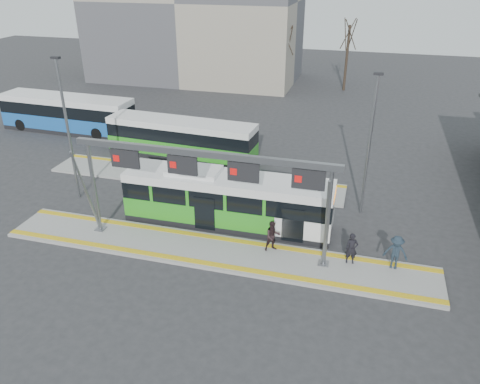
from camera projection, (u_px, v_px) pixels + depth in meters
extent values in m
plane|color=#2D2D30|center=(213.00, 253.00, 23.57)|extent=(120.00, 120.00, 0.00)
cube|color=gray|center=(213.00, 251.00, 23.53)|extent=(22.00, 3.00, 0.15)
cube|color=gray|center=(194.00, 178.00, 31.38)|extent=(20.00, 3.00, 0.15)
cube|color=gold|center=(220.00, 238.00, 24.49)|extent=(22.00, 0.35, 0.02)
cube|color=gold|center=(205.00, 263.00, 22.50)|extent=(22.00, 0.35, 0.02)
cube|color=gold|center=(200.00, 170.00, 32.33)|extent=(20.00, 0.35, 0.02)
cylinder|color=slate|center=(94.00, 187.00, 24.18)|extent=(0.20, 0.20, 5.05)
cube|color=slate|center=(101.00, 229.00, 25.30)|extent=(0.50, 0.50, 0.06)
cylinder|color=slate|center=(87.00, 193.00, 23.57)|extent=(0.12, 1.46, 4.90)
cylinder|color=slate|center=(328.00, 218.00, 21.31)|extent=(0.20, 0.20, 5.05)
cube|color=slate|center=(323.00, 263.00, 22.43)|extent=(0.50, 0.50, 0.06)
cylinder|color=slate|center=(326.00, 226.00, 20.71)|extent=(0.12, 1.46, 4.90)
cube|color=slate|center=(202.00, 154.00, 21.61)|extent=(13.00, 0.25, 0.30)
cube|color=black|center=(125.00, 159.00, 22.88)|extent=(1.50, 0.12, 0.95)
cube|color=red|center=(116.00, 158.00, 22.93)|extent=(0.32, 0.02, 0.32)
cube|color=black|center=(182.00, 165.00, 22.16)|extent=(1.50, 0.12, 0.95)
cube|color=red|center=(173.00, 165.00, 22.21)|extent=(0.32, 0.02, 0.32)
cube|color=black|center=(243.00, 172.00, 21.45)|extent=(1.50, 0.12, 0.95)
cube|color=red|center=(233.00, 172.00, 21.50)|extent=(0.32, 0.02, 0.32)
cube|color=black|center=(308.00, 180.00, 20.73)|extent=(1.50, 0.12, 0.95)
cube|color=red|center=(298.00, 179.00, 20.78)|extent=(0.32, 0.02, 0.32)
cube|color=gray|center=(194.00, 0.00, 53.88)|extent=(24.00, 12.00, 18.00)
cube|color=black|center=(228.00, 220.00, 26.14)|extent=(11.41, 2.52, 0.33)
cube|color=#2B9220|center=(228.00, 209.00, 25.82)|extent=(11.41, 2.52, 1.09)
cube|color=black|center=(228.00, 193.00, 25.36)|extent=(11.41, 2.45, 0.95)
cube|color=white|center=(228.00, 181.00, 25.04)|extent=(11.41, 2.52, 0.47)
cube|color=orange|center=(335.00, 195.00, 23.77)|extent=(0.06, 1.70, 0.27)
cube|color=white|center=(194.00, 171.00, 25.31)|extent=(2.86, 1.72, 0.28)
cylinder|color=black|center=(154.00, 215.00, 26.00)|extent=(0.95, 0.29, 0.95)
cylinder|color=black|center=(169.00, 198.00, 27.84)|extent=(0.95, 0.29, 0.95)
cylinder|color=black|center=(285.00, 234.00, 24.29)|extent=(0.95, 0.29, 0.95)
cylinder|color=black|center=(292.00, 214.00, 26.12)|extent=(0.95, 0.29, 0.95)
cube|color=black|center=(183.00, 154.00, 34.93)|extent=(11.27, 3.09, 0.32)
cube|color=#2B9220|center=(182.00, 146.00, 34.62)|extent=(11.27, 3.09, 1.07)
cube|color=black|center=(181.00, 133.00, 34.17)|extent=(11.27, 3.02, 0.93)
cube|color=white|center=(181.00, 124.00, 33.86)|extent=(11.27, 3.09, 0.46)
cylinder|color=black|center=(129.00, 149.00, 35.07)|extent=(0.94, 0.34, 0.93)
cylinder|color=black|center=(143.00, 140.00, 36.82)|extent=(0.94, 0.34, 0.93)
cylinder|color=black|center=(219.00, 161.00, 32.94)|extent=(0.94, 0.34, 0.93)
cylinder|color=black|center=(229.00, 151.00, 34.69)|extent=(0.94, 0.34, 0.93)
cube|color=black|center=(70.00, 129.00, 40.07)|extent=(11.66, 3.01, 0.35)
cube|color=#1B57A6|center=(69.00, 120.00, 39.73)|extent=(11.66, 3.01, 1.16)
cube|color=black|center=(67.00, 108.00, 39.24)|extent=(11.65, 2.93, 1.01)
cube|color=white|center=(65.00, 99.00, 38.90)|extent=(11.66, 3.01, 0.50)
cylinder|color=black|center=(21.00, 125.00, 40.05)|extent=(1.02, 0.34, 1.01)
cylinder|color=black|center=(39.00, 117.00, 41.98)|extent=(1.02, 0.34, 1.01)
cylinder|color=black|center=(97.00, 134.00, 38.01)|extent=(1.02, 0.34, 1.01)
cylinder|color=black|center=(112.00, 125.00, 39.94)|extent=(1.02, 0.34, 1.01)
imported|color=black|center=(352.00, 249.00, 22.20)|extent=(0.62, 0.46, 1.58)
imported|color=black|center=(273.00, 236.00, 23.17)|extent=(0.98, 0.92, 1.61)
imported|color=#1F2B37|center=(396.00, 252.00, 21.78)|extent=(1.18, 0.76, 1.73)
cylinder|color=#382B21|center=(285.00, 63.00, 50.01)|extent=(0.28, 0.28, 6.40)
cylinder|color=#382B21|center=(347.00, 59.00, 50.91)|extent=(0.28, 0.28, 6.96)
cylinder|color=#382B21|center=(127.00, 53.00, 54.00)|extent=(0.28, 0.28, 6.82)
cylinder|color=slate|center=(68.00, 132.00, 27.15)|extent=(0.16, 0.16, 8.48)
cube|color=black|center=(55.00, 58.00, 25.25)|extent=(0.50, 0.25, 0.12)
cylinder|color=slate|center=(369.00, 148.00, 25.51)|extent=(0.16, 0.16, 8.04)
cube|color=black|center=(379.00, 74.00, 23.71)|extent=(0.50, 0.25, 0.12)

